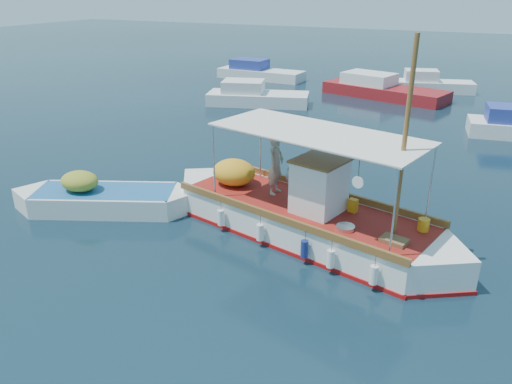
% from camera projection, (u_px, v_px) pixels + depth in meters
% --- Properties ---
extents(ground, '(160.00, 160.00, 0.00)m').
position_uv_depth(ground, '(285.00, 241.00, 15.87)').
color(ground, black).
rests_on(ground, ground).
extents(fishing_caique, '(10.66, 4.85, 6.70)m').
position_uv_depth(fishing_caique, '(301.00, 217.00, 16.15)').
color(fishing_caique, white).
rests_on(fishing_caique, ground).
extents(dinghy, '(6.27, 3.65, 1.66)m').
position_uv_depth(dinghy, '(104.00, 201.00, 17.95)').
color(dinghy, white).
rests_on(dinghy, ground).
extents(bg_boat_nw, '(7.10, 4.18, 1.80)m').
position_uv_depth(bg_boat_nw, '(255.00, 97.00, 33.49)').
color(bg_boat_nw, silver).
rests_on(bg_boat_nw, ground).
extents(bg_boat_n, '(9.22, 5.11, 1.80)m').
position_uv_depth(bg_boat_n, '(381.00, 90.00, 35.78)').
color(bg_boat_n, maroon).
rests_on(bg_boat_n, ground).
extents(bg_boat_far_w, '(7.50, 2.65, 1.80)m').
position_uv_depth(bg_boat_far_w, '(258.00, 73.00, 42.52)').
color(bg_boat_far_w, silver).
rests_on(bg_boat_far_w, ground).
extents(bg_boat_far_n, '(6.22, 3.46, 1.80)m').
position_uv_depth(bg_boat_far_n, '(430.00, 85.00, 37.50)').
color(bg_boat_far_n, silver).
rests_on(bg_boat_far_n, ground).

